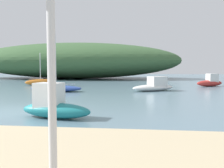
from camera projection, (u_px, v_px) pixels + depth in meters
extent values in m
plane|color=slate|center=(12.00, 111.00, 11.77)|extent=(120.00, 120.00, 0.00)
ellipsoid|color=#3D6038|center=(73.00, 61.00, 44.48)|extent=(37.57, 15.88, 6.22)
cylinder|color=silver|center=(52.00, 84.00, 3.58)|extent=(0.12, 0.12, 3.31)
ellipsoid|color=orange|center=(41.00, 82.00, 28.30)|extent=(3.36, 3.13, 0.68)
cylinder|color=silver|center=(40.00, 67.00, 28.18)|extent=(0.08, 0.08, 3.16)
cylinder|color=silver|center=(36.00, 79.00, 27.98)|extent=(1.22, 1.07, 0.06)
ellipsoid|color=#B72D28|center=(210.00, 83.00, 26.47)|extent=(3.25, 2.24, 0.67)
cube|color=silver|center=(212.00, 78.00, 26.54)|extent=(1.32, 1.16, 0.91)
ellipsoid|color=#2D4C9E|center=(56.00, 88.00, 21.00)|extent=(4.33, 1.59, 0.54)
cylinder|color=silver|center=(56.00, 60.00, 20.83)|extent=(0.08, 0.08, 4.45)
cylinder|color=silver|center=(64.00, 84.00, 20.91)|extent=(1.94, 0.08, 0.06)
ellipsoid|color=white|center=(153.00, 88.00, 21.65)|extent=(4.14, 3.30, 0.56)
cube|color=silver|center=(157.00, 81.00, 21.79)|extent=(1.77, 1.65, 0.87)
ellipsoid|color=teal|center=(56.00, 110.00, 10.23)|extent=(3.18, 1.59, 0.63)
cube|color=silver|center=(49.00, 95.00, 10.28)|extent=(1.20, 1.00, 1.03)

